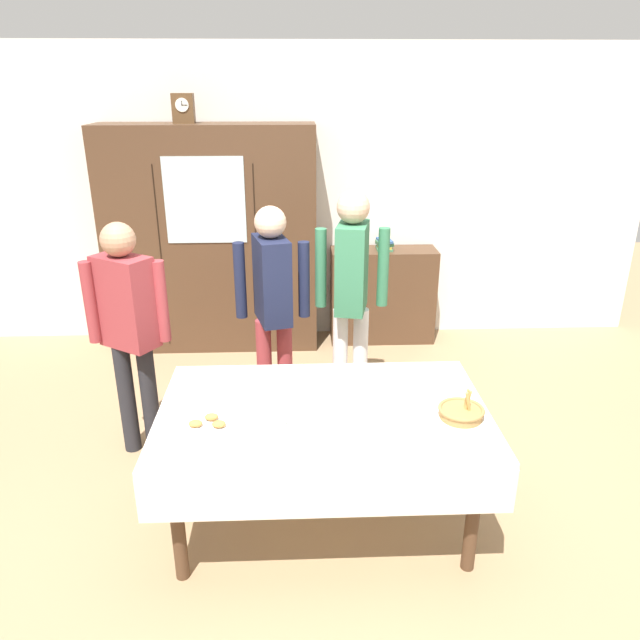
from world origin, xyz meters
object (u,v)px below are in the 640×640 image
(book_stack, at_px, (384,244))
(tea_cup_center, at_px, (306,383))
(tea_cup_mid_right, at_px, (405,380))
(tea_cup_back_edge, at_px, (278,424))
(tea_cup_front_edge, at_px, (361,383))
(wall_cabinet, at_px, (212,241))
(pastry_plate, at_px, (208,425))
(person_behind_table_right, at_px, (352,284))
(spoon_front_edge, at_px, (410,428))
(spoon_near_right, at_px, (358,442))
(dining_table, at_px, (323,427))
(mantel_clock, at_px, (183,108))
(person_near_right_end, at_px, (273,296))
(tea_cup_far_left, at_px, (393,394))
(bread_basket, at_px, (461,412))
(bookshelf_low, at_px, (382,295))
(person_behind_table_left, at_px, (128,319))
(tea_cup_near_right, at_px, (361,416))

(book_stack, distance_m, tea_cup_center, 2.50)
(tea_cup_mid_right, height_order, tea_cup_back_edge, same)
(tea_cup_mid_right, xyz_separation_m, tea_cup_front_edge, (-0.26, -0.02, 0.00))
(wall_cabinet, bearing_deg, pastry_plate, -83.50)
(tea_cup_center, relative_size, person_behind_table_right, 0.08)
(spoon_front_edge, bearing_deg, tea_cup_front_edge, 114.41)
(tea_cup_mid_right, bearing_deg, spoon_near_right, -119.57)
(pastry_plate, bearing_deg, dining_table, 12.71)
(book_stack, relative_size, spoon_front_edge, 1.80)
(mantel_clock, relative_size, person_near_right_end, 0.15)
(dining_table, relative_size, wall_cabinet, 0.86)
(tea_cup_far_left, distance_m, bread_basket, 0.39)
(person_behind_table_right, bearing_deg, bookshelf_low, 72.56)
(tea_cup_front_edge, xyz_separation_m, person_behind_table_left, (-1.43, 0.55, 0.20))
(book_stack, xyz_separation_m, tea_cup_center, (-0.78, -2.37, -0.19))
(wall_cabinet, relative_size, book_stack, 9.51)
(mantel_clock, xyz_separation_m, tea_cup_front_edge, (1.29, -2.33, -1.39))
(mantel_clock, bearing_deg, spoon_front_edge, -61.76)
(spoon_near_right, bearing_deg, person_behind_table_right, 86.13)
(pastry_plate, bearing_deg, person_behind_table_left, 123.07)
(book_stack, xyz_separation_m, tea_cup_front_edge, (-0.46, -2.38, -0.19))
(wall_cabinet, distance_m, person_near_right_end, 1.53)
(dining_table, distance_m, mantel_clock, 3.18)
(tea_cup_front_edge, height_order, tea_cup_far_left, same)
(tea_cup_mid_right, relative_size, person_near_right_end, 0.08)
(person_behind_table_left, bearing_deg, tea_cup_center, -25.66)
(dining_table, height_order, person_near_right_end, person_near_right_end)
(dining_table, relative_size, mantel_clock, 7.32)
(mantel_clock, distance_m, tea_cup_back_edge, 3.19)
(wall_cabinet, xyz_separation_m, spoon_near_right, (1.05, -2.89, -0.28))
(wall_cabinet, bearing_deg, tea_cup_center, -70.65)
(tea_cup_front_edge, bearing_deg, person_behind_table_left, 159.04)
(book_stack, bearing_deg, tea_cup_near_right, -100.39)
(tea_cup_front_edge, height_order, person_near_right_end, person_near_right_end)
(tea_cup_far_left, height_order, tea_cup_back_edge, same)
(spoon_near_right, relative_size, person_behind_table_right, 0.07)
(tea_cup_mid_right, relative_size, spoon_front_edge, 1.09)
(wall_cabinet, distance_m, bread_basket, 3.14)
(mantel_clock, distance_m, person_behind_table_right, 2.18)
(wall_cabinet, distance_m, bookshelf_low, 1.69)
(tea_cup_center, distance_m, person_behind_table_right, 1.08)
(bread_basket, xyz_separation_m, person_behind_table_left, (-1.92, 0.90, 0.19))
(pastry_plate, relative_size, person_behind_table_right, 0.17)
(dining_table, xyz_separation_m, tea_cup_back_edge, (-0.23, -0.15, 0.12))
(person_near_right_end, relative_size, person_behind_table_right, 0.95)
(dining_table, bearing_deg, tea_cup_back_edge, -146.54)
(bread_basket, xyz_separation_m, pastry_plate, (-1.30, -0.04, -0.02))
(bookshelf_low, relative_size, book_stack, 4.61)
(tea_cup_near_right, bearing_deg, book_stack, 79.61)
(spoon_near_right, bearing_deg, wall_cabinet, 110.01)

